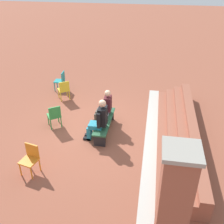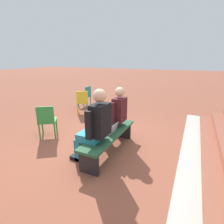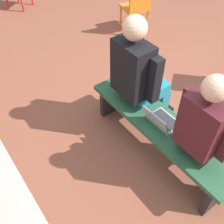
# 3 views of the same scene
# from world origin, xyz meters

# --- Properties ---
(ground_plane) EXTENTS (60.00, 60.00, 0.00)m
(ground_plane) POSITION_xyz_m (0.00, 0.00, 0.00)
(ground_plane) COLOR brown
(concrete_strip) EXTENTS (7.06, 0.40, 0.01)m
(concrete_strip) POSITION_xyz_m (0.05, 1.88, 0.00)
(concrete_strip) COLOR #B7B2A8
(concrete_strip) RESTS_ON ground
(brick_steps) EXTENTS (6.26, 1.20, 0.60)m
(brick_steps) POSITION_xyz_m (0.05, 2.83, 0.22)
(brick_steps) COLOR #93513D
(brick_steps) RESTS_ON ground
(brick_pillar_left_of_steps) EXTENTS (0.64, 0.64, 2.45)m
(brick_pillar_left_of_steps) POSITION_xyz_m (3.83, 2.33, 1.24)
(brick_pillar_left_of_steps) COLOR #93513D
(brick_pillar_left_of_steps) RESTS_ON ground
(bench) EXTENTS (1.80, 0.44, 0.45)m
(bench) POSITION_xyz_m (0.05, 0.30, 0.35)
(bench) COLOR #285638
(bench) RESTS_ON ground
(person_student) EXTENTS (0.54, 0.68, 1.34)m
(person_student) POSITION_xyz_m (-0.39, 0.24, 0.72)
(person_student) COLOR #4C473D
(person_student) RESTS_ON ground
(person_adult) EXTENTS (0.60, 0.76, 1.44)m
(person_adult) POSITION_xyz_m (0.50, 0.23, 0.76)
(person_adult) COLOR teal
(person_adult) RESTS_ON ground
(laptop) EXTENTS (0.32, 0.29, 0.21)m
(laptop) POSITION_xyz_m (0.05, 0.31, 0.50)
(laptop) COLOR #9EA0A5
(laptop) RESTS_ON bench
(plastic_chair_by_pillar) EXTENTS (0.59, 0.59, 0.84)m
(plastic_chair_by_pillar) POSITION_xyz_m (0.05, -1.42, 0.48)
(plastic_chair_by_pillar) COLOR #2D893D
(plastic_chair_by_pillar) RESTS_ON ground
(plastic_chair_near_bench_right) EXTENTS (0.58, 0.58, 0.84)m
(plastic_chair_near_bench_right) POSITION_xyz_m (-1.99, -1.77, 0.48)
(plastic_chair_near_bench_right) COLOR gold
(plastic_chair_near_bench_right) RESTS_ON ground
(plastic_chair_far_left) EXTENTS (0.44, 0.44, 0.84)m
(plastic_chair_far_left) POSITION_xyz_m (-2.88, -2.21, 0.48)
(plastic_chair_far_left) COLOR teal
(plastic_chair_far_left) RESTS_ON ground
(plastic_chair_far_right) EXTENTS (0.50, 0.50, 0.84)m
(plastic_chair_far_right) POSITION_xyz_m (2.27, -1.27, 0.48)
(plastic_chair_far_right) COLOR orange
(plastic_chair_far_right) RESTS_ON ground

